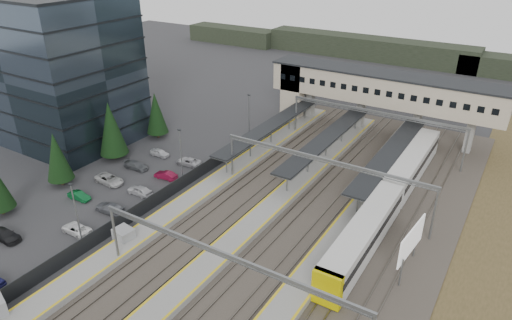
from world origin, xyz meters
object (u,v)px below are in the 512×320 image
Objects in this scene: office_building at (56,69)px; relay_cabin_far at (124,236)px; train at (391,196)px; footbridge at (367,89)px; billboard at (411,242)px.

office_building is 38.13m from relay_cabin_far.
office_building is 57.20m from train.
train reaches higher than relay_cabin_far.
train is at bearing -63.02° from footbridge.
footbridge reaches higher than billboard.
footbridge is 0.98× the size of train.
relay_cabin_far is 0.37× the size of billboard.
office_building is 62.00m from billboard.
train is 12.17m from billboard.
office_building reaches higher than relay_cabin_far.
billboard is at bearing -63.41° from footbridge.
office_building reaches higher than train.
relay_cabin_far is 49.19m from footbridge.
train is (56.00, 5.84, -10.07)m from office_building.
footbridge is 27.73m from train.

